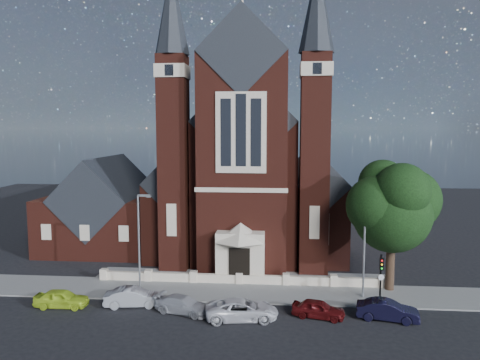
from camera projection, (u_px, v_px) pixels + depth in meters
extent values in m
plane|color=black|center=(247.00, 257.00, 48.65)|extent=(120.00, 120.00, 0.00)
cube|color=slate|center=(237.00, 292.00, 38.25)|extent=(60.00, 5.00, 0.12)
cube|color=slate|center=(241.00, 277.00, 42.21)|extent=(26.00, 3.00, 0.14)
cube|color=#BDAD96|center=(239.00, 284.00, 40.23)|extent=(24.00, 0.40, 0.90)
cube|color=#4D1D14|center=(253.00, 180.00, 57.78)|extent=(10.00, 30.00, 14.00)
cube|color=black|center=(253.00, 123.00, 57.01)|extent=(10.00, 30.20, 10.00)
cube|color=#4D1D14|center=(191.00, 204.00, 57.76)|extent=(5.00, 26.00, 8.00)
cube|color=#4D1D14|center=(314.00, 206.00, 56.48)|extent=(5.00, 26.00, 8.00)
cube|color=black|center=(191.00, 172.00, 57.32)|extent=(5.01, 26.20, 5.01)
cube|color=black|center=(314.00, 173.00, 56.04)|extent=(5.01, 26.20, 5.01)
cube|color=#4D1D14|center=(242.00, 166.00, 42.10)|extent=(8.00, 3.00, 20.00)
cube|color=black|center=(242.00, 52.00, 41.00)|extent=(8.00, 3.20, 8.00)
cube|color=#BDAD96|center=(241.00, 133.00, 40.24)|extent=(4.40, 0.15, 7.00)
cube|color=black|center=(241.00, 130.00, 40.15)|extent=(0.90, 0.08, 6.20)
cube|color=#BDAD96|center=(240.00, 256.00, 40.98)|extent=(4.20, 2.00, 4.40)
cube|color=black|center=(239.00, 266.00, 40.01)|extent=(1.80, 0.12, 3.20)
cone|color=#BDAD96|center=(240.00, 232.00, 40.74)|extent=(4.60, 4.60, 1.60)
cube|color=#4D1D14|center=(174.00, 165.00, 43.65)|extent=(2.60, 2.60, 20.00)
cube|color=#BDAD96|center=(173.00, 72.00, 42.71)|extent=(2.80, 2.80, 1.20)
cone|color=black|center=(172.00, 10.00, 42.11)|extent=(3.20, 3.20, 8.00)
cube|color=#4D1D14|center=(314.00, 166.00, 42.54)|extent=(2.60, 2.60, 20.00)
cube|color=#BDAD96|center=(316.00, 70.00, 41.60)|extent=(2.80, 2.80, 1.20)
cone|color=black|center=(317.00, 7.00, 40.99)|extent=(3.20, 3.20, 8.00)
cube|color=#4D1D14|center=(107.00, 221.00, 52.66)|extent=(12.00, 12.00, 6.00)
cube|color=black|center=(106.00, 194.00, 52.33)|extent=(8.49, 12.20, 8.49)
cylinder|color=black|center=(390.00, 261.00, 38.39)|extent=(0.70, 0.70, 5.00)
sphere|color=black|center=(392.00, 213.00, 37.95)|extent=(6.40, 6.40, 6.40)
sphere|color=black|center=(402.00, 191.00, 36.51)|extent=(4.40, 4.40, 4.40)
cylinder|color=gray|center=(139.00, 244.00, 38.00)|extent=(0.16, 0.16, 8.00)
cube|color=gray|center=(144.00, 196.00, 37.52)|extent=(1.00, 0.15, 0.18)
cube|color=gray|center=(149.00, 197.00, 37.49)|extent=(0.35, 0.22, 0.12)
cylinder|color=gray|center=(364.00, 249.00, 36.46)|extent=(0.16, 0.16, 8.00)
cube|color=gray|center=(372.00, 198.00, 35.98)|extent=(1.00, 0.15, 0.18)
cube|color=gray|center=(378.00, 199.00, 35.95)|extent=(0.35, 0.22, 0.12)
cylinder|color=black|center=(380.00, 280.00, 35.11)|extent=(0.14, 0.14, 4.00)
cube|color=black|center=(381.00, 264.00, 34.82)|extent=(0.28, 0.22, 0.90)
sphere|color=red|center=(382.00, 261.00, 34.66)|extent=(0.14, 0.14, 0.14)
sphere|color=#CC8C0C|center=(382.00, 265.00, 34.69)|extent=(0.14, 0.14, 0.14)
sphere|color=#0C9919|center=(382.00, 269.00, 34.72)|extent=(0.14, 0.14, 0.14)
imported|color=#B7D82B|center=(62.00, 298.00, 35.02)|extent=(4.03, 1.72, 1.36)
imported|color=#94979B|center=(133.00, 297.00, 35.20)|extent=(4.48, 2.17, 1.42)
imported|color=#A6A8AE|center=(183.00, 305.00, 33.93)|extent=(4.57, 2.94, 1.23)
imported|color=silver|center=(242.00, 310.00, 32.79)|extent=(5.39, 3.04, 1.42)
imported|color=#510D0F|center=(318.00, 309.00, 33.12)|extent=(3.99, 2.37, 1.27)
imported|color=black|center=(388.00, 310.00, 32.67)|extent=(4.47, 2.30, 1.40)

